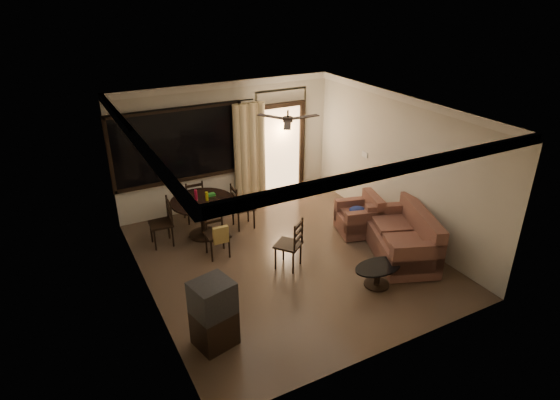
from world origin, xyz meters
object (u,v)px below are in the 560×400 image
sofa (404,239)px  side_chair (289,253)px  coffee_table (378,273)px  armchair (361,218)px  tv_cabinet (214,314)px  dining_chair_north (194,208)px  dining_chair_west (162,231)px  dining_table (203,208)px  dining_chair_east (243,215)px  dining_chair_south (218,241)px

sofa → side_chair: side_chair is taller
coffee_table → side_chair: side_chair is taller
side_chair → armchair: bearing=155.7°
tv_cabinet → armchair: tv_cabinet is taller
dining_chair_north → sofa: dining_chair_north is taller
dining_chair_west → sofa: dining_chair_west is taller
dining_table → armchair: 3.19m
dining_table → sofa: size_ratio=0.65×
dining_chair_west → dining_chair_north: 1.11m
sofa → dining_chair_north: bearing=153.9°
tv_cabinet → dining_chair_east: bearing=46.5°
armchair → dining_chair_east: bearing=161.9°
armchair → tv_cabinet: bearing=-141.0°
dining_chair_south → dining_chair_north: size_ratio=1.00×
dining_chair_south → dining_chair_north: bearing=89.9°
dining_table → side_chair: (0.94, -1.82, -0.33)m
dining_chair_south → armchair: (2.90, -0.51, 0.02)m
armchair → sofa: bearing=-68.5°
dining_chair_west → dining_chair_east: bearing=90.0°
dining_chair_north → side_chair: side_chair is taller
armchair → side_chair: (-1.92, -0.45, -0.04)m
sofa → coffee_table: bearing=-132.0°
dining_chair_east → dining_chair_south: same height
sofa → coffee_table: 1.13m
dining_chair_north → sofa: 4.39m
dining_chair_north → tv_cabinet: (-0.96, -3.77, 0.23)m
dining_chair_south → tv_cabinet: bearing=-109.6°
dining_chair_south → side_chair: 1.37m
dining_chair_west → coffee_table: (2.82, -3.05, -0.03)m
dining_chair_west → dining_chair_south: bearing=44.3°
coffee_table → dining_chair_south: bearing=133.1°
dining_chair_south → sofa: size_ratio=0.49×
dining_chair_east → sofa: bearing=-136.4°
armchair → coffee_table: size_ratio=1.11×
dining_chair_west → dining_table: bearing=90.1°
dining_table → sofa: 3.91m
sofa → armchair: (-0.13, 1.15, -0.04)m
dining_chair_south → tv_cabinet: size_ratio=0.93×
dining_chair_north → armchair: size_ratio=0.99×
dining_chair_south → coffee_table: dining_chair_south is taller
dining_table → sofa: bearing=-40.1°
tv_cabinet → dining_chair_west: bearing=75.1°
sofa → side_chair: size_ratio=2.03×
dining_chair_west → dining_chair_north: same height
coffee_table → dining_table: bearing=123.3°
dining_chair_north → dining_chair_west: bearing=40.8°
dining_chair_north → sofa: bearing=134.9°
dining_chair_south → coffee_table: 2.96m
dining_chair_north → side_chair: size_ratio=1.00×
dining_table → armchair: size_ratio=1.30×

